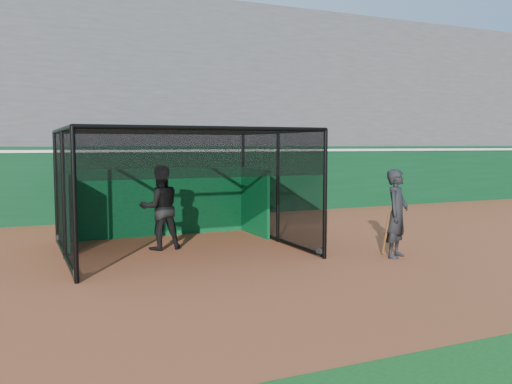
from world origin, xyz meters
name	(u,v)px	position (x,y,z in m)	size (l,w,h in m)	color
ground	(253,269)	(0.00, 0.00, 0.00)	(120.00, 120.00, 0.00)	brown
outfield_wall	(154,181)	(0.00, 8.50, 1.29)	(50.00, 0.50, 2.50)	#093519
grandstand	(131,97)	(0.00, 12.27, 4.48)	(50.00, 7.85, 8.95)	#4C4C4F
batting_cage	(179,191)	(-0.80, 2.61, 1.44)	(5.42, 4.81, 2.89)	black
batter	(160,208)	(-1.23, 2.82, 1.03)	(1.00, 0.78, 2.06)	black
on_deck_player	(397,214)	(3.44, -0.29, 1.00)	(0.88, 0.81, 2.01)	black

